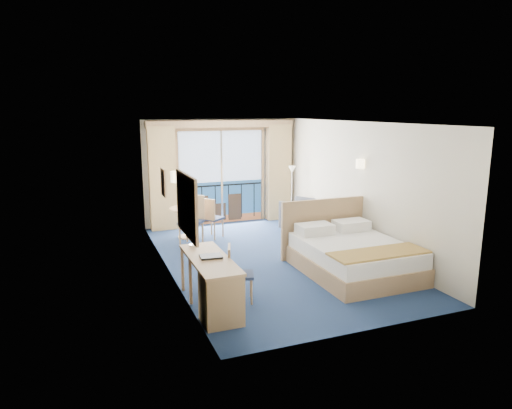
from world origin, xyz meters
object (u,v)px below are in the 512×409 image
Objects in this scene: desk_chair at (236,270)px; round_table at (187,215)px; bed at (352,255)px; armchair at (302,215)px; floor_lamp at (292,180)px; table_chair_a at (211,216)px; nightstand at (343,236)px; table_chair_b at (193,217)px; desk at (219,291)px.

desk_chair is 3.84m from round_table.
bed reaches higher than armchair.
armchair is at bearing -94.80° from floor_lamp.
floor_lamp is 1.59× the size of table_chair_a.
nightstand is 0.58× the size of armchair.
bed reaches higher than table_chair_b.
desk reaches higher than nightstand.
bed is 1.35× the size of desk.
bed is 2.35× the size of table_chair_a.
table_chair_b reaches higher than desk.
nightstand is at bearing 62.57° from armchair.
armchair is 2.28m from table_chair_a.
floor_lamp reaches higher than table_chair_b.
nightstand is 3.60m from round_table.
nightstand is at bearing 63.78° from bed.
desk reaches higher than round_table.
desk is 1.86× the size of desk_chair.
armchair is (-0.19, 1.60, 0.14)m from nightstand.
table_chair_b is (-0.49, -0.29, 0.07)m from table_chair_a.
table_chair_b is (-2.82, -0.86, -0.54)m from floor_lamp.
armchair is 1.05m from floor_lamp.
armchair is 2.81m from round_table.
table_chair_a is at bearing -28.95° from round_table.
round_table is at bearing 127.11° from table_chair_b.
floor_lamp is 0.92× the size of desk.
floor_lamp reaches higher than desk_chair.
table_chair_a is (0.59, 3.57, 0.04)m from desk_chair.
round_table is at bearing -43.23° from armchair.
table_chair_a is at bearing -166.40° from floor_lamp.
armchair is at bearing -131.79° from table_chair_a.
desk is at bearing 157.71° from desk_chair.
desk is at bearing 128.13° from table_chair_a.
armchair is 4.45m from desk_chair.
nightstand is (0.67, 1.36, -0.08)m from bed.
nightstand is 2.49m from floor_lamp.
table_chair_b reaches higher than nightstand.
armchair is at bearing 80.90° from bed.
bed is at bearing -60.86° from desk_chair.
table_chair_b is at bearing -163.16° from floor_lamp.
desk_chair is 0.82× the size of table_chair_b.
table_chair_b reaches higher than desk_chair.
round_table is at bearing -174.12° from floor_lamp.
nightstand is at bearing -40.98° from desk_chair.
armchair is at bearing 96.91° from nightstand.
floor_lamp is at bearing -129.14° from armchair.
floor_lamp reaches higher than armchair.
round_table is 0.73× the size of table_chair_b.
armchair reaches higher than nightstand.
armchair is at bearing -8.89° from round_table.
desk_chair is 0.93× the size of table_chair_a.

